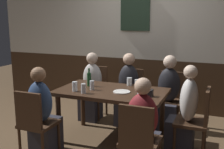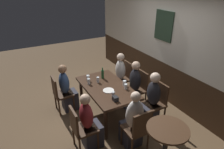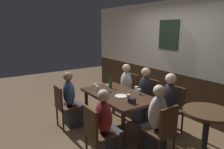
# 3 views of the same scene
# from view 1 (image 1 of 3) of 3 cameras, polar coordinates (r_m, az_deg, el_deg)

# --- Properties ---
(ground_plane) EXTENTS (12.00, 12.00, 0.00)m
(ground_plane) POSITION_cam_1_polar(r_m,az_deg,el_deg) (4.08, -0.12, -13.33)
(ground_plane) COLOR brown
(wall_back) EXTENTS (6.40, 0.13, 2.60)m
(wall_back) POSITION_cam_1_polar(r_m,az_deg,el_deg) (5.28, 6.78, 7.00)
(wall_back) COLOR #3D2819
(wall_back) RESTS_ON ground_plane
(dining_table) EXTENTS (1.49, 0.86, 0.74)m
(dining_table) POSITION_cam_1_polar(r_m,az_deg,el_deg) (3.85, -0.12, -4.53)
(dining_table) COLOR #382316
(dining_table) RESTS_ON ground_plane
(chair_left_near) EXTENTS (0.40, 0.40, 0.88)m
(chair_left_near) POSITION_cam_1_polar(r_m,az_deg,el_deg) (3.52, -15.64, -9.20)
(chair_left_near) COLOR #422B1C
(chair_left_near) RESTS_ON ground_plane
(chair_left_far) EXTENTS (0.40, 0.40, 0.88)m
(chair_left_far) POSITION_cam_1_polar(r_m,az_deg,el_deg) (4.90, -3.42, -2.89)
(chair_left_far) COLOR #422B1C
(chair_left_far) RESTS_ON ground_plane
(chair_head_east) EXTENTS (0.40, 0.40, 0.88)m
(chair_head_east) POSITION_cam_1_polar(r_m,az_deg,el_deg) (3.64, 17.22, -8.60)
(chair_head_east) COLOR #422B1C
(chair_head_east) RESTS_ON ground_plane
(chair_mid_far) EXTENTS (0.40, 0.40, 0.88)m
(chair_mid_far) POSITION_cam_1_polar(r_m,az_deg,el_deg) (4.66, 3.88, -3.66)
(chair_mid_far) COLOR #422B1C
(chair_mid_far) RESTS_ON ground_plane
(chair_right_far) EXTENTS (0.40, 0.40, 0.88)m
(chair_right_far) POSITION_cam_1_polar(r_m,az_deg,el_deg) (4.51, 11.84, -4.43)
(chair_right_far) COLOR #422B1C
(chair_right_far) RESTS_ON ground_plane
(chair_right_near) EXTENTS (0.40, 0.40, 0.88)m
(chair_right_near) POSITION_cam_1_polar(r_m,az_deg,el_deg) (2.95, 5.51, -13.02)
(chair_right_near) COLOR #422B1C
(chair_right_near) RESTS_ON ground_plane
(person_left_near) EXTENTS (0.34, 0.37, 1.14)m
(person_left_near) POSITION_cam_1_polar(r_m,az_deg,el_deg) (3.65, -14.05, -8.66)
(person_left_near) COLOR #2D2D38
(person_left_near) RESTS_ON ground_plane
(person_left_far) EXTENTS (0.34, 0.37, 1.15)m
(person_left_far) POSITION_cam_1_polar(r_m,az_deg,el_deg) (4.76, -4.27, -3.47)
(person_left_far) COLOR #2D2D38
(person_left_far) RESTS_ON ground_plane
(person_head_east) EXTENTS (0.37, 0.34, 1.16)m
(person_head_east) POSITION_cam_1_polar(r_m,az_deg,el_deg) (3.66, 14.65, -8.54)
(person_head_east) COLOR #2D2D38
(person_head_east) RESTS_ON ground_plane
(person_mid_far) EXTENTS (0.34, 0.37, 1.17)m
(person_mid_far) POSITION_cam_1_polar(r_m,az_deg,el_deg) (4.51, 3.22, -4.20)
(person_mid_far) COLOR #2D2D38
(person_mid_far) RESTS_ON ground_plane
(person_right_far) EXTENTS (0.34, 0.37, 1.17)m
(person_right_far) POSITION_cam_1_polar(r_m,az_deg,el_deg) (4.35, 11.44, -4.97)
(person_right_far) COLOR #2D2D38
(person_right_far) RESTS_ON ground_plane
(person_right_near) EXTENTS (0.34, 0.37, 1.12)m
(person_right_near) POSITION_cam_1_polar(r_m,az_deg,el_deg) (3.11, 6.40, -12.32)
(person_right_near) COLOR #2D2D38
(person_right_near) RESTS_ON ground_plane
(highball_clear) EXTENTS (0.07, 0.07, 0.13)m
(highball_clear) POSITION_cam_1_polar(r_m,az_deg,el_deg) (3.79, -7.67, -2.54)
(highball_clear) COLOR silver
(highball_clear) RESTS_ON dining_table
(tumbler_short) EXTENTS (0.06, 0.06, 0.11)m
(tumbler_short) POSITION_cam_1_polar(r_m,az_deg,el_deg) (4.01, 5.15, -1.92)
(tumbler_short) COLOR silver
(tumbler_short) RESTS_ON dining_table
(pint_glass_amber) EXTENTS (0.06, 0.06, 0.13)m
(pint_glass_amber) POSITION_cam_1_polar(r_m,az_deg,el_deg) (3.68, -5.91, -3.00)
(pint_glass_amber) COLOR silver
(pint_glass_amber) RESTS_ON dining_table
(pint_glass_pale) EXTENTS (0.06, 0.06, 0.12)m
(pint_glass_pale) POSITION_cam_1_polar(r_m,az_deg,el_deg) (3.61, 5.70, -3.41)
(pint_glass_pale) COLOR silver
(pint_glass_pale) RESTS_ON dining_table
(pint_glass_stout) EXTENTS (0.07, 0.07, 0.12)m
(pint_glass_stout) POSITION_cam_1_polar(r_m,az_deg,el_deg) (4.10, 3.60, -1.50)
(pint_glass_stout) COLOR silver
(pint_glass_stout) RESTS_ON dining_table
(beer_glass_half) EXTENTS (0.06, 0.06, 0.13)m
(beer_glass_half) POSITION_cam_1_polar(r_m,az_deg,el_deg) (3.85, -4.14, -2.35)
(beer_glass_half) COLOR silver
(beer_glass_half) RESTS_ON dining_table
(beer_bottle_green) EXTENTS (0.06, 0.06, 0.26)m
(beer_bottle_green) POSITION_cam_1_polar(r_m,az_deg,el_deg) (4.06, -4.74, -0.92)
(beer_bottle_green) COLOR #194723
(beer_bottle_green) RESTS_ON dining_table
(plate_white_large) EXTENTS (0.23, 0.23, 0.01)m
(plate_white_large) POSITION_cam_1_polar(r_m,az_deg,el_deg) (3.73, 2.01, -3.57)
(plate_white_large) COLOR white
(plate_white_large) RESTS_ON dining_table
(condiment_caddy) EXTENTS (0.11, 0.09, 0.09)m
(condiment_caddy) POSITION_cam_1_polar(r_m,az_deg,el_deg) (3.56, 7.52, -3.78)
(condiment_caddy) COLOR black
(condiment_caddy) RESTS_ON dining_table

